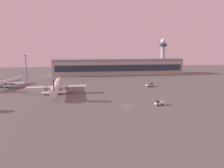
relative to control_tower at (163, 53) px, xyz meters
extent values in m
plane|color=#605E5B|center=(-64.36, -120.91, -21.62)|extent=(416.00, 416.00, 0.00)
cube|color=#B2AD99|center=(-49.66, -3.50, -14.62)|extent=(133.04, 22.00, 14.00)
cube|color=#263347|center=(-49.66, -14.70, -13.92)|extent=(127.72, 0.40, 6.16)
cube|color=gray|center=(-49.66, -3.50, -6.42)|extent=(133.04, 19.80, 2.40)
cylinder|color=#A8A8B2|center=(0.00, 0.00, -7.09)|extent=(4.40, 4.40, 29.05)
cylinder|color=#2D3847|center=(0.00, 0.00, 8.93)|extent=(8.00, 8.00, 3.00)
sphere|color=silver|center=(0.00, 0.00, 12.95)|extent=(5.60, 5.60, 5.60)
cylinder|color=silver|center=(-102.32, -87.16, -16.95)|extent=(6.32, 41.19, 4.33)
cone|color=silver|center=(-103.39, -65.30, -16.95)|extent=(4.24, 2.93, 4.11)
cone|color=silver|center=(-101.24, -109.24, -16.95)|extent=(4.05, 3.38, 3.90)
cube|color=silver|center=(-102.27, -88.29, -17.17)|extent=(36.65, 6.33, 0.40)
cube|color=silver|center=(-101.35, -107.08, -16.72)|extent=(12.65, 3.34, 0.40)
cube|color=red|center=(-101.37, -106.73, -13.24)|extent=(0.52, 3.66, 7.41)
cylinder|color=slate|center=(-108.53, -88.60, -17.97)|extent=(2.70, 4.22, 2.51)
cylinder|color=slate|center=(-96.01, -87.99, -17.97)|extent=(2.70, 4.22, 2.51)
cube|color=red|center=(-102.32, -87.16, -18.14)|extent=(5.73, 37.89, 0.41)
cylinder|color=#333338|center=(-102.96, -74.04, -18.97)|extent=(0.32, 0.32, 4.05)
cylinder|color=black|center=(-102.96, -74.04, -20.99)|extent=(0.52, 1.27, 1.25)
cylinder|color=#333338|center=(-104.69, -90.12, -18.97)|extent=(0.32, 0.32, 4.05)
cylinder|color=black|center=(-104.69, -90.12, -20.99)|extent=(0.52, 1.27, 1.25)
cylinder|color=#333338|center=(-99.68, -89.88, -18.97)|extent=(0.32, 0.32, 4.05)
cylinder|color=black|center=(-99.68, -89.88, -20.99)|extent=(0.52, 1.27, 1.25)
cylinder|color=silver|center=(-141.36, -62.70, -17.85)|extent=(11.66, 32.95, 3.50)
cone|color=silver|center=(-136.95, -45.59, -17.85)|extent=(3.77, 2.97, 3.32)
cube|color=silver|center=(-141.59, -63.59, -18.03)|extent=(29.43, 10.92, 0.32)
cylinder|color=slate|center=(-136.69, -64.85, -18.67)|extent=(2.79, 3.71, 2.02)
cube|color=#1984B2|center=(-141.36, -62.70, -18.81)|extent=(10.66, 30.30, 0.33)
cylinder|color=#333338|center=(-138.71, -52.43, -19.48)|extent=(0.26, 0.26, 3.27)
cylinder|color=black|center=(-138.71, -52.43, -21.11)|extent=(0.61, 1.07, 1.01)
cylinder|color=#333338|center=(-143.89, -64.42, -19.48)|extent=(0.26, 0.26, 3.27)
cylinder|color=black|center=(-143.89, -64.42, -21.11)|extent=(0.61, 1.07, 1.01)
cylinder|color=#333338|center=(-139.97, -65.43, -19.48)|extent=(0.26, 0.26, 3.27)
cylinder|color=black|center=(-139.97, -65.43, -21.11)|extent=(0.61, 1.07, 1.01)
cube|color=white|center=(-36.55, -73.07, -20.57)|extent=(3.81, 3.62, 1.20)
cube|color=#1E232D|center=(-36.55, -73.07, -19.62)|extent=(3.41, 3.27, 0.70)
cylinder|color=silver|center=(-38.84, -74.50, -20.18)|extent=(4.52, 3.74, 1.80)
cylinder|color=black|center=(-36.75, -71.96, -21.17)|extent=(0.92, 0.73, 0.90)
cylinder|color=black|center=(-35.64, -73.74, -21.17)|extent=(0.92, 0.73, 0.90)
cylinder|color=black|center=(-40.01, -73.98, -21.17)|extent=(0.92, 0.73, 0.90)
cylinder|color=black|center=(-38.90, -75.77, -21.17)|extent=(0.92, 0.73, 0.90)
cube|color=white|center=(-48.87, -121.70, -20.62)|extent=(2.29, 2.20, 1.10)
cube|color=#1E232D|center=(-48.87, -121.70, -19.72)|extent=(2.02, 2.01, 0.70)
cube|color=white|center=(-46.99, -121.52, -20.47)|extent=(2.58, 2.15, 1.40)
cylinder|color=black|center=(-49.08, -122.58, -21.17)|extent=(0.93, 0.39, 0.90)
cylinder|color=black|center=(-49.25, -120.89, -21.17)|extent=(0.93, 0.39, 0.90)
cylinder|color=black|center=(-46.41, -122.31, -21.17)|extent=(0.93, 0.39, 0.90)
cylinder|color=black|center=(-46.57, -120.62, -21.17)|extent=(0.93, 0.39, 0.90)
cylinder|color=slate|center=(-134.86, -31.33, -10.50)|extent=(0.70, 0.70, 22.24)
cube|color=slate|center=(-134.86, -31.33, 0.02)|extent=(4.80, 0.40, 0.40)
sphere|color=#F9EAB2|center=(-136.66, -31.33, 0.02)|extent=(0.90, 0.90, 0.90)
sphere|color=#F9EAB2|center=(-133.06, -31.33, 0.02)|extent=(0.90, 0.90, 0.90)
camera|label=1|loc=(-84.70, -218.58, 7.64)|focal=33.29mm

